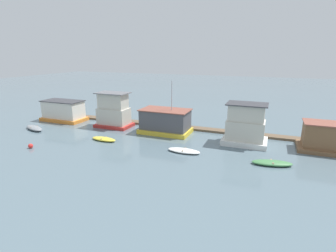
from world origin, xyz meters
TOP-DOWN VIEW (x-y plane):
  - ground_plane at (0.00, 0.00)m, footprint 200.00×200.00m
  - dock_walkway at (0.00, 3.42)m, footprint 51.00×1.58m
  - houseboat_orange at (-19.27, 0.49)m, footprint 7.19×3.84m
  - houseboat_red at (-9.43, 0.37)m, footprint 5.34×3.50m
  - houseboat_yellow at (-0.89, 0.24)m, footprint 7.03×4.17m
  - houseboat_white at (10.00, -0.39)m, footprint 5.36×3.90m
  - houseboat_brown at (18.77, 0.46)m, footprint 5.65×4.09m
  - dinghy_grey at (-19.41, -5.51)m, footprint 4.39×2.72m
  - dinghy_yellow at (-6.98, -5.89)m, footprint 3.62×1.51m
  - dinghy_white at (3.94, -6.03)m, footprint 3.81×1.49m
  - dinghy_green at (13.30, -6.11)m, footprint 4.16×2.18m
  - buoy_red at (-13.41, -11.45)m, footprint 0.56×0.56m

SIDE VIEW (x-z plane):
  - ground_plane at x=0.00m, z-range 0.00..0.00m
  - dock_walkway at x=0.00m, z-range 0.00..0.30m
  - dinghy_white at x=3.94m, z-range 0.00..0.40m
  - dinghy_yellow at x=-6.98m, z-range 0.00..0.42m
  - dinghy_green at x=13.30m, z-range 0.00..0.46m
  - dinghy_grey at x=-19.41m, z-range 0.00..0.54m
  - buoy_red at x=-13.41m, z-range 0.00..0.56m
  - houseboat_brown at x=18.77m, z-range -0.11..3.21m
  - houseboat_orange at x=-19.27m, z-range -0.07..3.31m
  - houseboat_yellow at x=-0.89m, z-range -2.03..5.31m
  - houseboat_white at x=10.00m, z-range -0.23..4.85m
  - houseboat_red at x=-9.43m, z-range -0.26..4.98m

